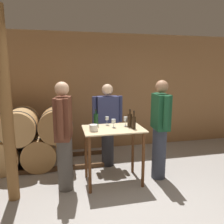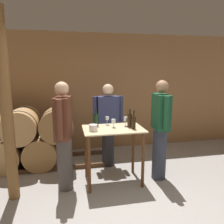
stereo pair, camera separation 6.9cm
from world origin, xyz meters
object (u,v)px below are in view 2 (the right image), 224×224
person_host (108,124)px  wine_glass_near_center (114,121)px  wooden_post (6,109)px  wine_glass_near_right (126,119)px  wine_bottle_left (130,120)px  ice_bucket (93,128)px  person_visitor_bearded (160,128)px  person_visitor_with_scarf (64,134)px  wine_bottle_far_left (96,120)px  wine_bottle_center (134,122)px  wine_glass_near_left (107,119)px

person_host → wine_glass_near_center: bearing=-92.5°
wooden_post → wine_glass_near_right: size_ratio=16.99×
wine_bottle_left → person_host: size_ratio=0.19×
ice_bucket → person_visitor_bearded: bearing=3.5°
wine_glass_near_right → person_visitor_with_scarf: person_visitor_with_scarf is taller
wine_glass_near_right → ice_bucket: (-0.57, -0.19, -0.07)m
wine_bottle_far_left → ice_bucket: size_ratio=2.27×
wine_bottle_left → wine_bottle_center: wine_bottle_left is taller
person_visitor_with_scarf → person_visitor_bearded: bearing=1.0°
wine_bottle_far_left → wine_bottle_center: (0.57, -0.29, -0.00)m
wine_glass_near_right → ice_bucket: 0.61m
wine_glass_near_right → person_visitor_with_scarf: size_ratio=0.09×
wine_glass_near_left → person_visitor_with_scarf: bearing=-158.4°
wine_bottle_center → person_visitor_bearded: bearing=9.8°
wine_bottle_center → person_visitor_with_scarf: (-1.10, 0.06, -0.15)m
wine_bottle_far_left → person_visitor_bearded: size_ratio=0.17×
wine_glass_near_left → ice_bucket: (-0.28, -0.33, -0.06)m
wine_glass_near_center → person_visitor_bearded: bearing=-5.3°
wine_bottle_far_left → person_visitor_with_scarf: 0.60m
ice_bucket → person_host: (0.38, 0.78, -0.14)m
wine_glass_near_center → person_visitor_bearded: (0.80, -0.07, -0.14)m
wine_glass_near_center → ice_bucket: wine_glass_near_center is taller
ice_bucket → wine_bottle_left: bearing=9.9°
wooden_post → wine_bottle_center: 1.88m
person_host → person_visitor_with_scarf: bearing=-138.6°
wine_glass_near_right → ice_bucket: wine_glass_near_right is taller
wooden_post → wine_bottle_center: bearing=1.5°
wine_bottle_center → ice_bucket: 0.65m
wine_bottle_left → wine_glass_near_left: size_ratio=2.06×
wine_bottle_left → person_host: bearing=109.8°
wine_glass_near_center → person_visitor_bearded: person_visitor_bearded is taller
wooden_post → person_visitor_bearded: (2.35, 0.14, -0.44)m
ice_bucket → person_visitor_with_scarf: person_visitor_with_scarf is taller
wine_bottle_center → ice_bucket: bearing=178.5°
wine_bottle_center → wine_glass_near_center: 0.34m
wine_bottle_left → person_visitor_with_scarf: person_visitor_with_scarf is taller
wine_bottle_center → person_host: person_host is taller
wooden_post → wine_bottle_left: bearing=5.4°
wine_glass_near_center → wooden_post: bearing=-172.4°
wine_bottle_far_left → wine_glass_near_center: size_ratio=2.07×
wooden_post → wine_glass_near_right: wooden_post is taller
wooden_post → person_host: bearing=28.0°
ice_bucket → person_host: bearing=64.0°
wine_bottle_left → wine_glass_near_center: bearing=172.4°
ice_bucket → person_host: person_host is taller
wine_bottle_far_left → wine_glass_near_right: 0.50m
wooden_post → wine_bottle_far_left: (1.29, 0.34, -0.29)m
wooden_post → wine_bottle_left: (1.83, 0.17, -0.29)m
wine_bottle_left → person_visitor_with_scarf: (-1.07, -0.07, -0.15)m
wine_bottle_far_left → ice_bucket: 0.29m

